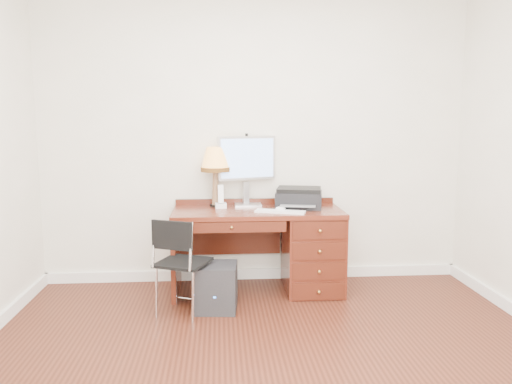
{
  "coord_description": "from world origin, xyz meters",
  "views": [
    {
      "loc": [
        -0.34,
        -2.96,
        1.55
      ],
      "look_at": [
        -0.03,
        1.2,
        0.94
      ],
      "focal_mm": 35.0,
      "sensor_mm": 36.0,
      "label": 1
    }
  ],
  "objects": [
    {
      "name": "ground",
      "position": [
        0.0,
        0.0,
        0.0
      ],
      "size": [
        4.0,
        4.0,
        0.0
      ],
      "primitive_type": "plane",
      "color": "#37150C",
      "rests_on": "ground"
    },
    {
      "name": "room_shell",
      "position": [
        0.0,
        0.63,
        0.05
      ],
      "size": [
        4.0,
        4.0,
        4.0
      ],
      "color": "white",
      "rests_on": "ground"
    },
    {
      "name": "desk",
      "position": [
        0.32,
        1.4,
        0.41
      ],
      "size": [
        1.5,
        0.67,
        0.75
      ],
      "color": "#5F2114",
      "rests_on": "ground"
    },
    {
      "name": "monitor",
      "position": [
        -0.07,
        1.63,
        1.15
      ],
      "size": [
        0.54,
        0.27,
        0.64
      ],
      "rotation": [
        0.0,
        0.0,
        0.32
      ],
      "color": "silver",
      "rests_on": "desk"
    },
    {
      "name": "keyboard",
      "position": [
        0.18,
        1.24,
        0.76
      ],
      "size": [
        0.45,
        0.25,
        0.02
      ],
      "primitive_type": "cube",
      "rotation": [
        0.0,
        0.0,
        -0.33
      ],
      "color": "white",
      "rests_on": "desk"
    },
    {
      "name": "mouse_pad",
      "position": [
        0.2,
        1.3,
        0.76
      ],
      "size": [
        0.2,
        0.2,
        0.04
      ],
      "color": "black",
      "rests_on": "desk"
    },
    {
      "name": "printer",
      "position": [
        0.39,
        1.48,
        0.84
      ],
      "size": [
        0.47,
        0.4,
        0.18
      ],
      "rotation": [
        0.0,
        0.0,
        -0.21
      ],
      "color": "black",
      "rests_on": "desk"
    },
    {
      "name": "leg_lamp",
      "position": [
        -0.37,
        1.58,
        1.15
      ],
      "size": [
        0.27,
        0.27,
        0.55
      ],
      "color": "black",
      "rests_on": "desk"
    },
    {
      "name": "phone",
      "position": [
        -0.33,
        1.5,
        0.81
      ],
      "size": [
        0.1,
        0.1,
        0.21
      ],
      "rotation": [
        0.0,
        0.0,
        0.07
      ],
      "color": "white",
      "rests_on": "desk"
    },
    {
      "name": "pen_cup",
      "position": [
        0.25,
        1.58,
        0.8
      ],
      "size": [
        0.09,
        0.09,
        0.11
      ],
      "primitive_type": "cylinder",
      "color": "black",
      "rests_on": "desk"
    },
    {
      "name": "chair",
      "position": [
        -0.63,
        0.85,
        0.48
      ],
      "size": [
        0.49,
        0.49,
        0.79
      ],
      "rotation": [
        0.0,
        0.0,
        -0.4
      ],
      "color": "black",
      "rests_on": "ground"
    },
    {
      "name": "equipment_box",
      "position": [
        -0.37,
        0.96,
        0.19
      ],
      "size": [
        0.35,
        0.35,
        0.38
      ],
      "primitive_type": "cube",
      "rotation": [
        0.0,
        0.0,
        -0.09
      ],
      "color": "black",
      "rests_on": "ground"
    }
  ]
}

